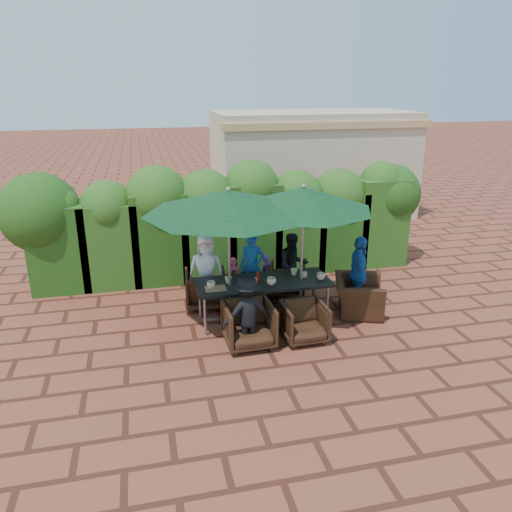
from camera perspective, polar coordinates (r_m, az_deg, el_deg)
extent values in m
plane|color=brown|center=(9.13, -0.35, -7.13)|extent=(80.00, 80.00, 0.00)
cube|color=black|center=(8.79, 0.81, -3.03)|extent=(2.37, 0.90, 0.05)
cube|color=gray|center=(9.04, 0.79, -6.58)|extent=(2.17, 0.05, 0.05)
cylinder|color=gray|center=(8.45, -5.82, -6.89)|extent=(0.05, 0.05, 0.70)
cylinder|color=gray|center=(9.08, -6.42, -4.98)|extent=(0.05, 0.05, 0.70)
cylinder|color=gray|center=(8.94, 8.13, -5.46)|extent=(0.05, 0.05, 0.70)
cylinder|color=gray|center=(9.54, 6.63, -3.75)|extent=(0.05, 0.05, 0.70)
cylinder|color=gray|center=(8.93, -2.93, -7.69)|extent=(0.44, 0.44, 0.03)
cylinder|color=gray|center=(8.46, -3.06, -0.52)|extent=(0.04, 0.04, 2.40)
cone|color=black|center=(8.17, -3.19, 6.22)|extent=(2.83, 2.83, 0.38)
sphere|color=gray|center=(8.12, -3.22, 7.59)|extent=(0.08, 0.08, 0.08)
cylinder|color=gray|center=(9.19, 5.02, -6.93)|extent=(0.44, 0.44, 0.03)
cylinder|color=gray|center=(8.73, 5.25, 0.06)|extent=(0.04, 0.04, 2.40)
cone|color=black|center=(8.45, 5.46, 6.61)|extent=(2.38, 2.38, 0.38)
sphere|color=gray|center=(8.41, 5.50, 7.94)|extent=(0.08, 0.08, 0.08)
imported|color=black|center=(9.52, -5.79, -3.52)|extent=(0.81, 0.77, 0.77)
imported|color=black|center=(9.68, -0.64, -3.17)|extent=(0.87, 0.84, 0.73)
imported|color=black|center=(9.99, 3.63, -2.53)|extent=(0.86, 0.83, 0.71)
imported|color=black|center=(8.10, -0.81, -7.64)|extent=(0.80, 0.75, 0.79)
imported|color=black|center=(8.31, 5.55, -7.31)|extent=(0.71, 0.66, 0.71)
imported|color=black|center=(9.40, 11.66, -3.84)|extent=(0.95, 1.15, 0.87)
imported|color=white|center=(9.49, -5.72, -1.63)|extent=(0.75, 0.54, 1.38)
imported|color=#1E58A6|center=(9.69, -0.45, -1.19)|extent=(0.58, 0.52, 1.34)
imported|color=black|center=(9.84, 4.24, -1.07)|extent=(0.64, 0.41, 1.30)
imported|color=black|center=(7.94, -1.00, -6.49)|extent=(0.82, 0.44, 1.22)
imported|color=#1E58A6|center=(9.41, 11.65, -1.97)|extent=(0.56, 0.90, 1.43)
imported|color=#E45077|center=(9.72, -2.56, -2.64)|extent=(0.37, 0.33, 0.87)
imported|color=#8F51B0|center=(9.99, 1.25, -2.12)|extent=(0.37, 0.34, 0.83)
imported|color=#268E32|center=(13.08, 2.71, 5.01)|extent=(1.64, 0.89, 1.66)
imported|color=#E45077|center=(13.45, 4.99, 5.80)|extent=(0.99, 0.73, 1.86)
imported|color=#9798A0|center=(13.76, 8.69, 5.52)|extent=(1.09, 1.10, 1.66)
imported|color=beige|center=(8.51, -5.17, -3.28)|extent=(0.15, 0.15, 0.12)
imported|color=beige|center=(8.68, -3.18, -2.77)|extent=(0.12, 0.12, 0.12)
imported|color=beige|center=(8.60, 1.77, -2.90)|extent=(0.16, 0.16, 0.13)
imported|color=beige|center=(9.05, 4.36, -1.83)|extent=(0.12, 0.12, 0.12)
imported|color=beige|center=(8.90, 7.43, -2.31)|extent=(0.15, 0.15, 0.12)
cylinder|color=#B20C0A|center=(8.72, 0.26, -2.43)|extent=(0.04, 0.04, 0.17)
cylinder|color=#4C230C|center=(8.78, 0.18, -2.27)|extent=(0.04, 0.04, 0.17)
cube|color=#A1714D|center=(8.48, -4.66, -3.72)|extent=(0.35, 0.25, 0.02)
cube|color=tan|center=(8.67, -0.29, -2.82)|extent=(0.12, 0.06, 0.10)
cube|color=tan|center=(8.98, 5.43, -2.11)|extent=(0.12, 0.06, 0.10)
cube|color=#17370F|center=(10.88, -21.50, 0.97)|extent=(1.15, 0.95, 1.78)
sphere|color=#17370F|center=(10.68, -22.01, 5.00)|extent=(1.01, 1.01, 1.01)
cube|color=#17370F|center=(10.77, -16.24, 1.34)|extent=(1.15, 0.95, 1.76)
sphere|color=#17370F|center=(10.57, -16.64, 5.36)|extent=(1.10, 1.10, 1.10)
cube|color=#17370F|center=(10.73, -10.96, 2.18)|extent=(1.15, 0.95, 1.93)
sphere|color=#17370F|center=(10.51, -11.26, 6.70)|extent=(1.28, 1.28, 1.28)
cube|color=#17370F|center=(10.82, -5.66, 2.30)|extent=(1.15, 0.95, 1.83)
sphere|color=#17370F|center=(10.61, -5.80, 6.50)|extent=(1.25, 1.25, 1.25)
cube|color=#17370F|center=(10.96, -0.48, 3.18)|extent=(1.15, 0.95, 2.04)
sphere|color=#17370F|center=(10.74, -0.50, 7.89)|extent=(1.17, 1.17, 1.17)
cube|color=#17370F|center=(11.25, 4.50, 2.77)|extent=(1.15, 0.95, 1.74)
sphere|color=#17370F|center=(11.06, 4.60, 6.58)|extent=(1.24, 1.24, 1.24)
cube|color=#17370F|center=(11.59, 9.23, 3.06)|extent=(1.15, 0.95, 1.74)
sphere|color=#17370F|center=(11.40, 9.44, 6.77)|extent=(1.23, 1.23, 1.23)
cube|color=#17370F|center=(11.96, 13.72, 3.94)|extent=(1.15, 0.95, 2.01)
sphere|color=#17370F|center=(11.76, 14.07, 8.18)|extent=(0.95, 0.95, 0.95)
sphere|color=#17370F|center=(10.84, -23.45, 4.57)|extent=(1.60, 1.60, 1.60)
sphere|color=#17370F|center=(12.04, 15.02, 6.86)|extent=(1.40, 1.40, 1.40)
cube|color=beige|center=(16.07, 6.39, 10.41)|extent=(6.00, 3.00, 3.20)
cube|color=tan|center=(14.57, 8.52, 14.55)|extent=(6.20, 0.25, 0.20)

